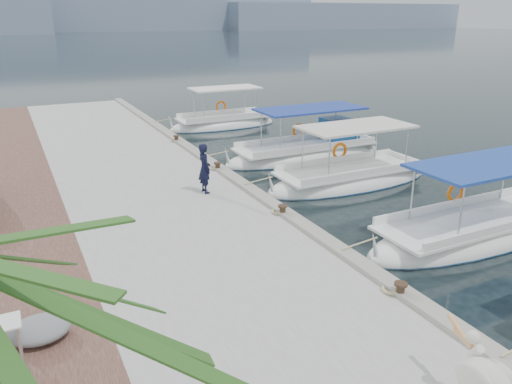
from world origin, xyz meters
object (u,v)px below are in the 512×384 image
fishing_caique_b (474,234)px  pelican (484,378)px  fishing_caique_e (223,125)px  fisherman (205,168)px  fishing_caique_d (307,153)px  fishing_caique_c (349,181)px

fishing_caique_b → pelican: (-5.84, -5.11, 0.96)m
fishing_caique_e → fisherman: (-5.43, -11.34, 1.20)m
fishing_caique_b → fishing_caique_d: size_ratio=0.95×
fishing_caique_c → fishing_caique_e: (-0.30, 11.56, 0.00)m
fishing_caique_b → fishing_caique_e: 17.16m
fishing_caique_c → pelican: 12.10m
fishing_caique_b → fisherman: size_ratio=4.56×
fishing_caique_c → fishing_caique_d: same height
fishing_caique_d → pelican: (-6.14, -14.59, 0.90)m
fishing_caique_d → fishing_caique_e: same height
fishing_caique_c → fisherman: bearing=177.8°
fishing_caique_c → fishing_caique_e: size_ratio=1.09×
fishing_caique_e → pelican: (-5.27, -22.26, 0.96)m
fishing_caique_c → pelican: (-5.57, -10.70, 0.96)m
fishing_caique_d → fishing_caique_e: size_ratio=1.24×
pelican → fisherman: (-0.16, 10.92, 0.24)m
fishing_caique_c → fishing_caique_d: size_ratio=0.88×
fishing_caique_d → pelican: 15.86m
fishing_caique_b → fisherman: 8.44m
fisherman → fishing_caique_d: bearing=-60.7°
fishing_caique_b → fishing_caique_c: same height
fishing_caique_b → fishing_caique_d: (0.30, 9.48, 0.06)m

